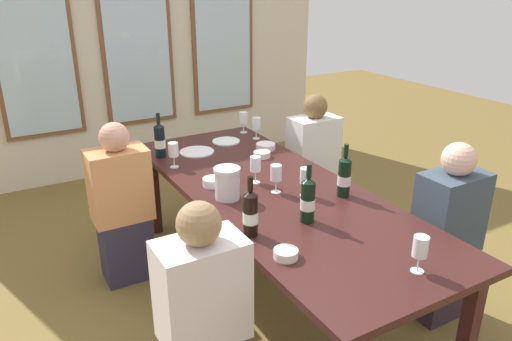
{
  "coord_description": "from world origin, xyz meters",
  "views": [
    {
      "loc": [
        -1.44,
        -2.3,
        1.95
      ],
      "look_at": [
        0.0,
        0.22,
        0.79
      ],
      "focal_mm": 34.3,
      "sensor_mm": 36.0,
      "label": 1
    }
  ],
  "objects_px": {
    "wine_bottle_3": "(160,140)",
    "wine_glass_6": "(173,151)",
    "tasting_bowl_0": "(262,154)",
    "wine_glass_4": "(276,174)",
    "white_plate_0": "(226,141)",
    "wine_bottle_0": "(344,176)",
    "tasting_bowl_2": "(266,146)",
    "seated_person_1": "(446,237)",
    "seated_person_2": "(122,208)",
    "wine_glass_0": "(256,124)",
    "wine_glass_5": "(243,119)",
    "wine_glass_2": "(420,248)",
    "wine_glass_1": "(306,177)",
    "white_plate_1": "(197,152)",
    "tasting_bowl_1": "(213,182)",
    "wine_glass_3": "(255,165)",
    "seated_person_3": "(312,166)",
    "seated_person_0": "(204,322)",
    "wine_bottle_2": "(308,200)",
    "metal_pitcher": "(227,183)",
    "dining_table": "(274,199)",
    "wine_bottle_1": "(250,213)",
    "tasting_bowl_3": "(286,254)"
  },
  "relations": [
    {
      "from": "tasting_bowl_1",
      "to": "wine_glass_2",
      "type": "xyz_separation_m",
      "value": [
        0.38,
        -1.3,
        0.09
      ]
    },
    {
      "from": "tasting_bowl_3",
      "to": "seated_person_1",
      "type": "bearing_deg",
      "value": 0.24
    },
    {
      "from": "seated_person_2",
      "to": "seated_person_3",
      "type": "relative_size",
      "value": 1.0
    },
    {
      "from": "wine_glass_4",
      "to": "wine_glass_1",
      "type": "bearing_deg",
      "value": -45.44
    },
    {
      "from": "wine_bottle_0",
      "to": "wine_glass_1",
      "type": "relative_size",
      "value": 1.84
    },
    {
      "from": "tasting_bowl_0",
      "to": "wine_glass_4",
      "type": "bearing_deg",
      "value": -112.64
    },
    {
      "from": "wine_bottle_1",
      "to": "seated_person_2",
      "type": "height_order",
      "value": "seated_person_2"
    },
    {
      "from": "wine_bottle_2",
      "to": "wine_glass_1",
      "type": "bearing_deg",
      "value": 56.79
    },
    {
      "from": "tasting_bowl_0",
      "to": "wine_glass_6",
      "type": "bearing_deg",
      "value": 168.69
    },
    {
      "from": "tasting_bowl_0",
      "to": "tasting_bowl_1",
      "type": "height_order",
      "value": "tasting_bowl_1"
    },
    {
      "from": "white_plate_1",
      "to": "wine_glass_4",
      "type": "relative_size",
      "value": 1.46
    },
    {
      "from": "wine_glass_0",
      "to": "wine_glass_5",
      "type": "height_order",
      "value": "same"
    },
    {
      "from": "white_plate_0",
      "to": "seated_person_2",
      "type": "xyz_separation_m",
      "value": [
        -0.93,
        -0.31,
        -0.22
      ]
    },
    {
      "from": "wine_glass_3",
      "to": "white_plate_1",
      "type": "bearing_deg",
      "value": 97.82
    },
    {
      "from": "white_plate_0",
      "to": "wine_glass_1",
      "type": "height_order",
      "value": "wine_glass_1"
    },
    {
      "from": "wine_glass_4",
      "to": "seated_person_2",
      "type": "xyz_separation_m",
      "value": [
        -0.76,
        0.69,
        -0.33
      ]
    },
    {
      "from": "white_plate_1",
      "to": "wine_glass_6",
      "type": "bearing_deg",
      "value": -141.66
    },
    {
      "from": "wine_bottle_3",
      "to": "wine_glass_6",
      "type": "xyz_separation_m",
      "value": [
        0.01,
        -0.24,
        -0.01
      ]
    },
    {
      "from": "wine_bottle_3",
      "to": "seated_person_2",
      "type": "distance_m",
      "value": 0.56
    },
    {
      "from": "wine_glass_4",
      "to": "seated_person_1",
      "type": "height_order",
      "value": "seated_person_1"
    },
    {
      "from": "tasting_bowl_2",
      "to": "wine_glass_6",
      "type": "bearing_deg",
      "value": -179.26
    },
    {
      "from": "white_plate_0",
      "to": "wine_bottle_0",
      "type": "xyz_separation_m",
      "value": [
        0.15,
        -1.24,
        0.12
      ]
    },
    {
      "from": "metal_pitcher",
      "to": "seated_person_1",
      "type": "xyz_separation_m",
      "value": [
        1.07,
        -0.71,
        -0.31
      ]
    },
    {
      "from": "metal_pitcher",
      "to": "wine_bottle_0",
      "type": "distance_m",
      "value": 0.68
    },
    {
      "from": "wine_bottle_0",
      "to": "wine_bottle_3",
      "type": "bearing_deg",
      "value": 121.24
    },
    {
      "from": "white_plate_1",
      "to": "seated_person_2",
      "type": "xyz_separation_m",
      "value": [
        -0.63,
        -0.2,
        -0.22
      ]
    },
    {
      "from": "tasting_bowl_0",
      "to": "wine_glass_3",
      "type": "bearing_deg",
      "value": -125.35
    },
    {
      "from": "tasting_bowl_0",
      "to": "wine_glass_5",
      "type": "height_order",
      "value": "wine_glass_5"
    },
    {
      "from": "wine_bottle_2",
      "to": "seated_person_0",
      "type": "xyz_separation_m",
      "value": [
        -0.71,
        -0.22,
        -0.34
      ]
    },
    {
      "from": "seated_person_0",
      "to": "wine_bottle_2",
      "type": "bearing_deg",
      "value": 17.55
    },
    {
      "from": "wine_glass_2",
      "to": "seated_person_3",
      "type": "xyz_separation_m",
      "value": [
        0.69,
        1.71,
        -0.33
      ]
    },
    {
      "from": "dining_table",
      "to": "seated_person_2",
      "type": "bearing_deg",
      "value": 139.72
    },
    {
      "from": "wine_glass_4",
      "to": "seated_person_0",
      "type": "xyz_separation_m",
      "value": [
        -0.76,
        -0.62,
        -0.33
      ]
    },
    {
      "from": "white_plate_0",
      "to": "metal_pitcher",
      "type": "relative_size",
      "value": 1.14
    },
    {
      "from": "metal_pitcher",
      "to": "seated_person_3",
      "type": "bearing_deg",
      "value": 30.02
    },
    {
      "from": "white_plate_0",
      "to": "wine_glass_3",
      "type": "xyz_separation_m",
      "value": [
        -0.2,
        -0.82,
        0.11
      ]
    },
    {
      "from": "wine_glass_1",
      "to": "tasting_bowl_2",
      "type": "bearing_deg",
      "value": 74.94
    },
    {
      "from": "white_plate_0",
      "to": "tasting_bowl_0",
      "type": "distance_m",
      "value": 0.44
    },
    {
      "from": "white_plate_1",
      "to": "wine_glass_1",
      "type": "relative_size",
      "value": 1.46
    },
    {
      "from": "wine_bottle_1",
      "to": "tasting_bowl_2",
      "type": "relative_size",
      "value": 2.19
    },
    {
      "from": "wine_glass_1",
      "to": "wine_glass_5",
      "type": "relative_size",
      "value": 1.0
    },
    {
      "from": "tasting_bowl_1",
      "to": "wine_glass_3",
      "type": "bearing_deg",
      "value": -19.31
    },
    {
      "from": "metal_pitcher",
      "to": "seated_person_0",
      "type": "xyz_separation_m",
      "value": [
        -0.47,
        -0.69,
        -0.31
      ]
    },
    {
      "from": "tasting_bowl_2",
      "to": "seated_person_1",
      "type": "bearing_deg",
      "value": -72.23
    },
    {
      "from": "dining_table",
      "to": "wine_glass_4",
      "type": "bearing_deg",
      "value": -103.21
    },
    {
      "from": "white_plate_1",
      "to": "white_plate_0",
      "type": "bearing_deg",
      "value": 20.75
    },
    {
      "from": "white_plate_0",
      "to": "wine_glass_2",
      "type": "height_order",
      "value": "wine_glass_2"
    },
    {
      "from": "wine_bottle_0",
      "to": "seated_person_3",
      "type": "relative_size",
      "value": 0.29
    },
    {
      "from": "wine_bottle_2",
      "to": "wine_glass_1",
      "type": "distance_m",
      "value": 0.33
    },
    {
      "from": "wine_bottle_0",
      "to": "wine_glass_0",
      "type": "distance_m",
      "value": 1.2
    }
  ]
}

